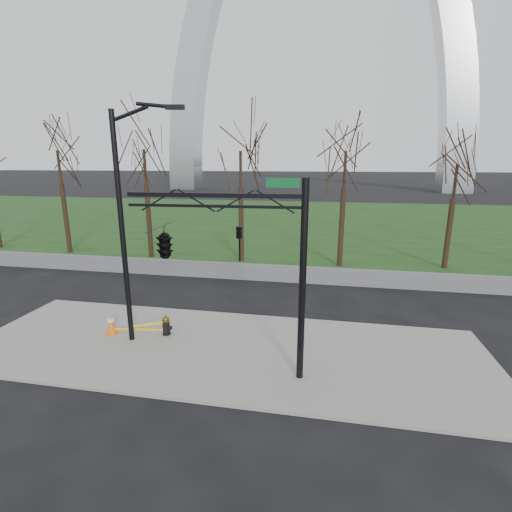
% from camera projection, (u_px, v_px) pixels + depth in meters
% --- Properties ---
extents(ground, '(500.00, 500.00, 0.00)m').
position_uv_depth(ground, '(223.00, 350.00, 12.91)').
color(ground, black).
rests_on(ground, ground).
extents(sidewalk, '(18.00, 6.00, 0.10)m').
position_uv_depth(sidewalk, '(223.00, 349.00, 12.90)').
color(sidewalk, gray).
rests_on(sidewalk, ground).
extents(grass_strip, '(120.00, 40.00, 0.06)m').
position_uv_depth(grass_strip, '(295.00, 220.00, 41.47)').
color(grass_strip, '#1A3B15').
rests_on(grass_strip, ground).
extents(guardrail, '(60.00, 0.30, 0.90)m').
position_uv_depth(guardrail, '(262.00, 272.00, 20.42)').
color(guardrail, '#59595B').
rests_on(guardrail, ground).
extents(gateway_arch, '(66.00, 6.00, 65.00)m').
position_uv_depth(gateway_arch, '(317.00, 32.00, 76.28)').
color(gateway_arch, silver).
rests_on(gateway_arch, ground).
extents(tree_row, '(60.98, 4.00, 7.65)m').
position_uv_depth(tree_row, '(397.00, 206.00, 22.06)').
color(tree_row, black).
rests_on(tree_row, ground).
extents(fire_hydrant, '(0.47, 0.34, 0.76)m').
position_uv_depth(fire_hydrant, '(166.00, 326.00, 13.78)').
color(fire_hydrant, black).
rests_on(fire_hydrant, sidewalk).
extents(traffic_cone, '(0.51, 0.51, 0.76)m').
position_uv_depth(traffic_cone, '(111.00, 324.00, 13.86)').
color(traffic_cone, '#FF650D').
rests_on(traffic_cone, sidewalk).
extents(street_light, '(2.37, 0.64, 8.21)m').
position_uv_depth(street_light, '(127.00, 214.00, 12.36)').
color(street_light, black).
rests_on(street_light, ground).
extents(traffic_signal_mast, '(5.10, 2.50, 6.00)m').
position_uv_depth(traffic_signal_mast, '(190.00, 242.00, 10.58)').
color(traffic_signal_mast, black).
rests_on(traffic_signal_mast, ground).
extents(caution_tape, '(2.06, 0.61, 0.40)m').
position_uv_depth(caution_tape, '(143.00, 327.00, 13.75)').
color(caution_tape, yellow).
rests_on(caution_tape, ground).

